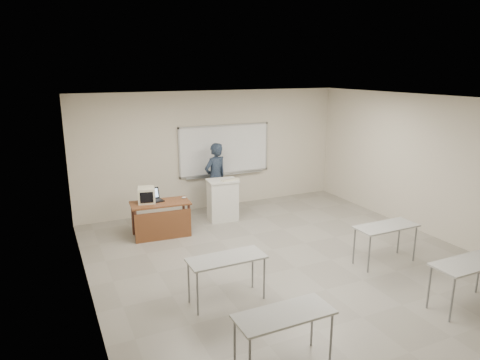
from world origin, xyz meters
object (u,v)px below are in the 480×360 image
podium (223,200)px  mouse (184,198)px  crt_monitor (147,195)px  laptop (154,198)px  instructor_desk (162,214)px  keyboard (230,180)px  presenter (215,178)px  whiteboard (225,150)px

podium → mouse: (-1.05, -0.30, 0.28)m
crt_monitor → laptop: (0.16, 0.03, -0.10)m
instructor_desk → crt_monitor: size_ratio=3.08×
keyboard → presenter: size_ratio=0.24×
instructor_desk → mouse: size_ratio=11.56×
podium → crt_monitor: 1.91m
crt_monitor → keyboard: bearing=15.4°
laptop → mouse: bearing=-19.7°
instructor_desk → crt_monitor: bearing=141.5°
laptop → mouse: size_ratio=3.28×
crt_monitor → presenter: size_ratio=0.23×
mouse → podium: bearing=20.9°
podium → laptop: 1.73m
podium → mouse: size_ratio=9.14×
podium → crt_monitor: bearing=-167.0°
whiteboard → podium: bearing=-116.2°
whiteboard → instructor_desk: size_ratio=1.99×
crt_monitor → mouse: size_ratio=3.76×
laptop → mouse: laptop is taller
keyboard → presenter: (-0.07, 0.75, -0.12)m
whiteboard → presenter: bearing=-137.7°
podium → crt_monitor: crt_monitor is taller
mouse → presenter: presenter is taller
crt_monitor → whiteboard: bearing=40.2°
crt_monitor → instructor_desk: bearing=-30.7°
crt_monitor → laptop: crt_monitor is taller
crt_monitor → podium: bearing=19.3°
podium → mouse: 1.13m
podium → presenter: size_ratio=0.56×
whiteboard → crt_monitor: whiteboard is taller
whiteboard → crt_monitor: 2.72m
instructor_desk → keyboard: (1.75, 0.34, 0.48)m
crt_monitor → keyboard: (2.00, 0.11, 0.09)m
whiteboard → mouse: (-1.55, -1.32, -0.71)m
mouse → whiteboard: bearing=45.1°
podium → crt_monitor: size_ratio=2.44×
laptop → presenter: bearing=14.9°
presenter → whiteboard: bearing=-155.7°
instructor_desk → presenter: 2.04m
whiteboard → crt_monitor: (-2.35, -1.24, -0.57)m
whiteboard → presenter: size_ratio=1.41×
whiteboard → crt_monitor: size_ratio=6.13×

